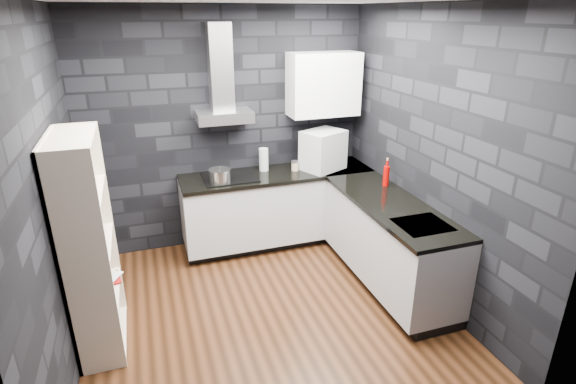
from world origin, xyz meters
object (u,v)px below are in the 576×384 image
appliance_garage (323,150)px  red_bottle (386,176)px  pot (220,176)px  glass_vase (264,160)px  utensil_crock (304,162)px  bookshelf (89,247)px  storage_jar (295,166)px  fruit_bowl (87,249)px

appliance_garage → red_bottle: size_ratio=2.15×
pot → red_bottle: 1.77m
glass_vase → red_bottle: bearing=-38.9°
utensil_crock → bookshelf: bearing=-150.6°
pot → appliance_garage: 1.24m
glass_vase → appliance_garage: (0.67, -0.17, 0.09)m
pot → appliance_garage: appliance_garage is taller
pot → red_bottle: bearing=-20.7°
bookshelf → storage_jar: bearing=40.5°
fruit_bowl → pot: bearing=43.4°
pot → glass_vase: bearing=24.9°
glass_vase → fruit_bowl: glass_vase is taller
storage_jar → bookshelf: bearing=-150.5°
appliance_garage → glass_vase: bearing=141.2°
utensil_crock → bookshelf: bookshelf is taller
appliance_garage → fruit_bowl: (-2.47, -1.26, -0.19)m
glass_vase → utensil_crock: bearing=-5.6°
utensil_crock → red_bottle: (0.62, -0.84, 0.04)m
red_bottle → bookshelf: (-2.89, -0.45, -0.11)m
pot → utensil_crock: size_ratio=1.59×
pot → utensil_crock: bearing=11.6°
glass_vase → storage_jar: size_ratio=2.67×
appliance_garage → red_bottle: 0.84m
storage_jar → red_bottle: 1.07m
storage_jar → utensil_crock: (0.14, 0.07, 0.02)m
glass_vase → red_bottle: (1.09, -0.88, -0.02)m
glass_vase → bookshelf: bookshelf is taller
storage_jar → red_bottle: (0.75, -0.77, 0.06)m
utensil_crock → bookshelf: size_ratio=0.08×
pot → appliance_garage: (1.23, 0.09, 0.15)m
glass_vase → utensil_crock: glass_vase is taller
glass_vase → appliance_garage: appliance_garage is taller
red_bottle → glass_vase: bearing=141.1°
red_bottle → fruit_bowl: size_ratio=1.09×
red_bottle → fruit_bowl: bearing=-169.3°
glass_vase → bookshelf: 2.24m
appliance_garage → fruit_bowl: appliance_garage is taller
pot → storage_jar: pot is taller
pot → bookshelf: bearing=-139.2°
pot → bookshelf: 1.64m
red_bottle → bookshelf: size_ratio=0.12×
utensil_crock → red_bottle: red_bottle is taller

